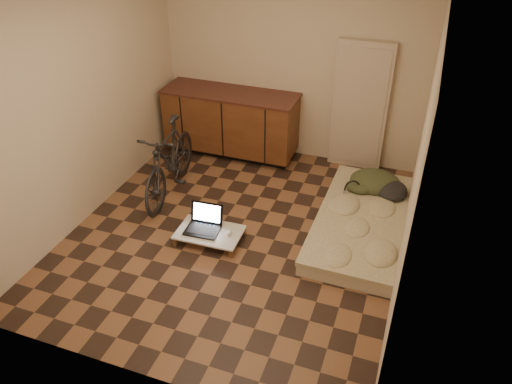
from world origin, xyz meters
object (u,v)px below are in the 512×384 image
(lap_desk, at_px, (209,233))
(futon, at_px, (362,222))
(bicycle, at_px, (169,157))
(laptop, at_px, (204,224))

(lap_desk, bearing_deg, futon, 25.12)
(futon, bearing_deg, bicycle, -177.99)
(laptop, bearing_deg, bicycle, 133.89)
(bicycle, relative_size, lap_desk, 2.19)
(futon, bearing_deg, lap_desk, -152.43)
(futon, bearing_deg, laptop, -154.72)
(lap_desk, xyz_separation_m, laptop, (-0.08, 0.04, 0.07))
(bicycle, xyz_separation_m, futon, (2.36, 0.05, -0.42))
(bicycle, bearing_deg, futon, -5.65)
(bicycle, relative_size, futon, 0.77)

